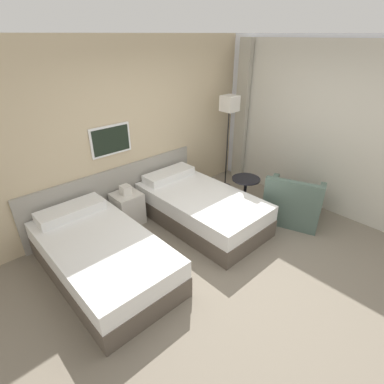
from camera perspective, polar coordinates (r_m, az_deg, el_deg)
name	(u,v)px	position (r m, az deg, el deg)	size (l,w,h in m)	color
ground_plane	(238,263)	(4.12, 8.73, -13.23)	(16.00, 16.00, 0.00)	slate
wall_headboard	(137,134)	(4.88, -10.45, 10.86)	(10.00, 0.10, 2.70)	#C6B28E
wall_window	(340,133)	(5.24, 26.41, 10.11)	(0.21, 4.60, 2.70)	white
bed_near_door	(102,256)	(3.94, -16.80, -11.54)	(1.10, 2.04, 0.64)	brown
bed_near_window	(200,207)	(4.73, 1.59, -2.93)	(1.10, 2.04, 0.64)	brown
nightstand	(128,208)	(4.81, -12.16, -2.96)	(0.41, 0.41, 0.66)	beige
floor_lamp	(229,110)	(5.48, 7.10, 15.18)	(0.26, 0.26, 1.75)	black
side_table	(245,189)	(5.02, 10.09, 0.65)	(0.46, 0.46, 0.61)	black
armchair	(293,204)	(5.08, 18.69, -2.22)	(1.00, 1.05, 0.79)	#4C6056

